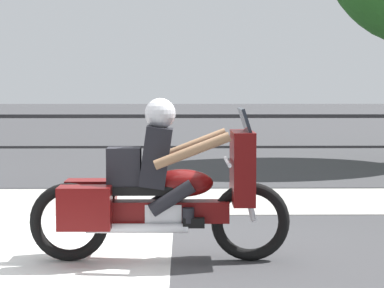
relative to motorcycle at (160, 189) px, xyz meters
The scene contains 5 objects.
ground_plane 0.75m from the motorcycle, 122.59° to the left, with size 120.00×120.00×0.00m, color #38383A.
sidewalk_band 3.73m from the motorcycle, 92.65° to the left, with size 44.00×2.40×0.01m, color #A8A59E.
crosswalk_band 1.68m from the motorcycle, behind, with size 3.27×6.00×0.01m, color silver.
fence_railing 5.20m from the motorcycle, 91.87° to the left, with size 36.00×0.05×1.19m.
motorcycle is the anchor object (origin of this frame).
Camera 1 is at (0.38, -7.23, 1.66)m, focal length 70.00 mm.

